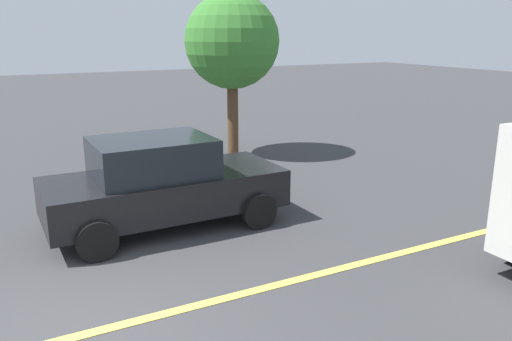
% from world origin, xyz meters
% --- Properties ---
extents(ground_plane, '(80.00, 80.00, 0.00)m').
position_xyz_m(ground_plane, '(0.00, 0.00, 0.00)').
color(ground_plane, '#38383A').
extents(lane_marking_centre, '(28.00, 0.16, 0.01)m').
position_xyz_m(lane_marking_centre, '(3.00, 0.00, 0.01)').
color(lane_marking_centre, '#E0D14C').
extents(car_black_mid_road, '(4.15, 2.00, 1.63)m').
position_xyz_m(car_black_mid_road, '(1.98, 2.87, 0.81)').
color(car_black_mid_road, black).
rests_on(car_black_mid_road, ground_plane).
extents(tree_left_verge, '(2.55, 2.55, 4.41)m').
position_xyz_m(tree_left_verge, '(5.46, 7.32, 3.11)').
color(tree_left_verge, '#513823').
rests_on(tree_left_verge, ground_plane).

